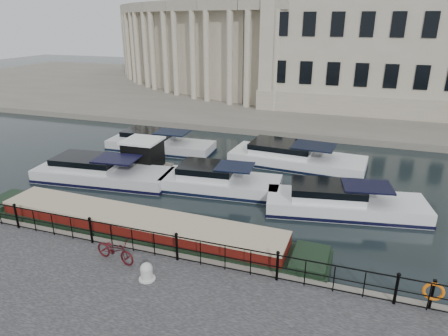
{
  "coord_description": "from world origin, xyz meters",
  "views": [
    {
      "loc": [
        6.15,
        -14.47,
        9.53
      ],
      "look_at": [
        0.5,
        2.0,
        3.0
      ],
      "focal_mm": 32.0,
      "sensor_mm": 36.0,
      "label": 1
    }
  ],
  "objects_px": {
    "bicycle": "(115,250)",
    "mooring_bollard": "(147,272)",
    "narrowboat": "(138,232)",
    "life_ring_post": "(433,292)",
    "harbour_hut": "(143,156)"
  },
  "relations": [
    {
      "from": "life_ring_post",
      "to": "bicycle",
      "type": "bearing_deg",
      "value": -175.33
    },
    {
      "from": "narrowboat",
      "to": "harbour_hut",
      "type": "relative_size",
      "value": 5.22
    },
    {
      "from": "bicycle",
      "to": "harbour_hut",
      "type": "xyz_separation_m",
      "value": [
        -4.79,
        10.6,
        -0.09
      ]
    },
    {
      "from": "narrowboat",
      "to": "harbour_hut",
      "type": "xyz_separation_m",
      "value": [
        -4.25,
        8.02,
        0.59
      ]
    },
    {
      "from": "life_ring_post",
      "to": "harbour_hut",
      "type": "relative_size",
      "value": 0.33
    },
    {
      "from": "life_ring_post",
      "to": "harbour_hut",
      "type": "distance_m",
      "value": 18.83
    },
    {
      "from": "life_ring_post",
      "to": "narrowboat",
      "type": "xyz_separation_m",
      "value": [
        -11.91,
        1.64,
        -0.88
      ]
    },
    {
      "from": "mooring_bollard",
      "to": "life_ring_post",
      "type": "xyz_separation_m",
      "value": [
        9.61,
        1.6,
        0.37
      ]
    },
    {
      "from": "bicycle",
      "to": "harbour_hut",
      "type": "relative_size",
      "value": 0.56
    },
    {
      "from": "mooring_bollard",
      "to": "harbour_hut",
      "type": "distance_m",
      "value": 13.03
    },
    {
      "from": "bicycle",
      "to": "narrowboat",
      "type": "height_order",
      "value": "bicycle"
    },
    {
      "from": "bicycle",
      "to": "mooring_bollard",
      "type": "bearing_deg",
      "value": -100.28
    },
    {
      "from": "narrowboat",
      "to": "life_ring_post",
      "type": "bearing_deg",
      "value": -6.66
    },
    {
      "from": "bicycle",
      "to": "harbour_hut",
      "type": "distance_m",
      "value": 11.63
    },
    {
      "from": "life_ring_post",
      "to": "harbour_hut",
      "type": "bearing_deg",
      "value": 149.11
    }
  ]
}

